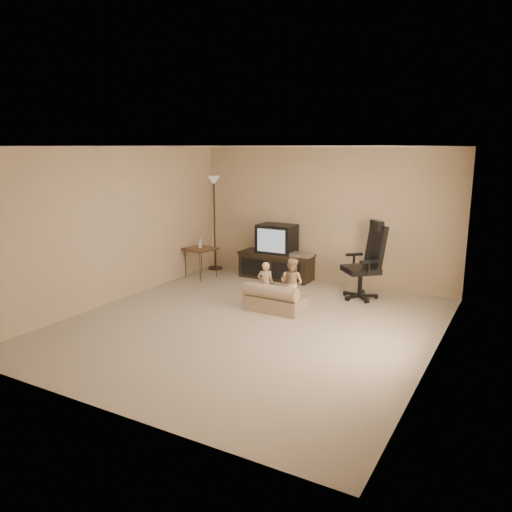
{
  "coord_description": "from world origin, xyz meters",
  "views": [
    {
      "loc": [
        3.39,
        -5.87,
        2.49
      ],
      "look_at": [
        -0.23,
        0.6,
        0.87
      ],
      "focal_mm": 35.0,
      "sensor_mm": 36.0,
      "label": 1
    }
  ],
  "objects_px": {
    "office_chair": "(365,271)",
    "child_sofa": "(274,300)",
    "tv_stand": "(277,256)",
    "toddler_right": "(292,283)",
    "floor_lamp": "(214,202)",
    "toddler_left": "(265,284)",
    "side_table": "(200,249)"
  },
  "relations": [
    {
      "from": "tv_stand",
      "to": "floor_lamp",
      "type": "xyz_separation_m",
      "value": [
        -1.47,
        0.06,
        0.97
      ]
    },
    {
      "from": "side_table",
      "to": "child_sofa",
      "type": "distance_m",
      "value": 2.49
    },
    {
      "from": "tv_stand",
      "to": "office_chair",
      "type": "height_order",
      "value": "office_chair"
    },
    {
      "from": "office_chair",
      "to": "child_sofa",
      "type": "relative_size",
      "value": 1.43
    },
    {
      "from": "office_chair",
      "to": "child_sofa",
      "type": "height_order",
      "value": "office_chair"
    },
    {
      "from": "toddler_left",
      "to": "toddler_right",
      "type": "distance_m",
      "value": 0.43
    },
    {
      "from": "side_table",
      "to": "toddler_right",
      "type": "distance_m",
      "value": 2.52
    },
    {
      "from": "child_sofa",
      "to": "side_table",
      "type": "bearing_deg",
      "value": 153.94
    },
    {
      "from": "floor_lamp",
      "to": "toddler_left",
      "type": "height_order",
      "value": "floor_lamp"
    },
    {
      "from": "side_table",
      "to": "child_sofa",
      "type": "xyz_separation_m",
      "value": [
        2.18,
        -1.13,
        -0.38
      ]
    },
    {
      "from": "floor_lamp",
      "to": "toddler_left",
      "type": "bearing_deg",
      "value": -38.65
    },
    {
      "from": "child_sofa",
      "to": "toddler_left",
      "type": "relative_size",
      "value": 1.28
    },
    {
      "from": "child_sofa",
      "to": "office_chair",
      "type": "bearing_deg",
      "value": 53.86
    },
    {
      "from": "toddler_right",
      "to": "floor_lamp",
      "type": "bearing_deg",
      "value": -26.61
    },
    {
      "from": "office_chair",
      "to": "toddler_left",
      "type": "xyz_separation_m",
      "value": [
        -1.27,
        -1.16,
        -0.11
      ]
    },
    {
      "from": "toddler_right",
      "to": "tv_stand",
      "type": "bearing_deg",
      "value": -50.15
    },
    {
      "from": "office_chair",
      "to": "toddler_right",
      "type": "relative_size",
      "value": 1.62
    },
    {
      "from": "office_chair",
      "to": "child_sofa",
      "type": "xyz_separation_m",
      "value": [
        -1.02,
        -1.33,
        -0.29
      ]
    },
    {
      "from": "side_table",
      "to": "child_sofa",
      "type": "relative_size",
      "value": 0.86
    },
    {
      "from": "office_chair",
      "to": "toddler_left",
      "type": "bearing_deg",
      "value": -90.49
    },
    {
      "from": "office_chair",
      "to": "child_sofa",
      "type": "distance_m",
      "value": 1.71
    },
    {
      "from": "tv_stand",
      "to": "toddler_right",
      "type": "relative_size",
      "value": 1.81
    },
    {
      "from": "side_table",
      "to": "toddler_right",
      "type": "bearing_deg",
      "value": -20.3
    },
    {
      "from": "side_table",
      "to": "toddler_right",
      "type": "height_order",
      "value": "toddler_right"
    },
    {
      "from": "floor_lamp",
      "to": "tv_stand",
      "type": "bearing_deg",
      "value": -2.27
    },
    {
      "from": "floor_lamp",
      "to": "toddler_left",
      "type": "relative_size",
      "value": 2.67
    },
    {
      "from": "office_chair",
      "to": "toddler_left",
      "type": "distance_m",
      "value": 1.72
    },
    {
      "from": "office_chair",
      "to": "toddler_right",
      "type": "bearing_deg",
      "value": -81.03
    },
    {
      "from": "floor_lamp",
      "to": "toddler_right",
      "type": "xyz_separation_m",
      "value": [
        2.5,
        -1.59,
        -0.99
      ]
    },
    {
      "from": "floor_lamp",
      "to": "child_sofa",
      "type": "bearing_deg",
      "value": -38.36
    },
    {
      "from": "office_chair",
      "to": "tv_stand",
      "type": "bearing_deg",
      "value": -146.29
    },
    {
      "from": "office_chair",
      "to": "toddler_left",
      "type": "relative_size",
      "value": 1.83
    }
  ]
}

